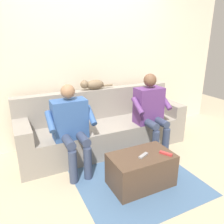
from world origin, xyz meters
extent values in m
plane|color=tan|center=(0.00, 0.60, 0.00)|extent=(8.00, 8.00, 0.00)
cube|color=beige|center=(0.00, -0.61, 1.38)|extent=(5.05, 0.06, 2.76)
cube|color=gray|center=(0.00, 0.00, 0.20)|extent=(2.09, 0.57, 0.41)
cube|color=gray|center=(0.00, -0.37, 0.43)|extent=(2.49, 0.16, 0.87)
cube|color=gray|center=(-1.15, 0.00, 0.30)|extent=(0.20, 0.57, 0.60)
cube|color=gray|center=(1.15, 0.00, 0.30)|extent=(0.20, 0.57, 0.60)
cube|color=#4C3828|center=(0.00, 0.91, 0.19)|extent=(0.71, 0.43, 0.38)
cube|color=#5B3370|center=(-0.59, 0.17, 0.67)|extent=(0.40, 0.24, 0.53)
sphere|color=brown|center=(-0.59, 0.17, 1.05)|extent=(0.18, 0.18, 0.18)
cylinder|color=#333D56|center=(-0.68, 0.33, 0.46)|extent=(0.11, 0.33, 0.11)
cylinder|color=#333D56|center=(-0.50, 0.33, 0.46)|extent=(0.11, 0.33, 0.11)
cylinder|color=#333D56|center=(-0.68, 0.50, 0.20)|extent=(0.10, 0.10, 0.41)
cylinder|color=#333D56|center=(-0.50, 0.50, 0.20)|extent=(0.10, 0.10, 0.41)
cylinder|color=#5B3370|center=(-0.83, 0.25, 0.72)|extent=(0.08, 0.27, 0.22)
cylinder|color=#5B3370|center=(-0.35, 0.25, 0.72)|extent=(0.08, 0.27, 0.22)
cube|color=#335693|center=(0.59, 0.17, 0.66)|extent=(0.43, 0.22, 0.50)
sphere|color=#936B4C|center=(0.59, 0.17, 1.01)|extent=(0.17, 0.17, 0.17)
cylinder|color=#333D56|center=(0.50, 0.35, 0.46)|extent=(0.11, 0.36, 0.11)
cylinder|color=#333D56|center=(0.68, 0.35, 0.46)|extent=(0.11, 0.36, 0.11)
cylinder|color=#333D56|center=(0.50, 0.53, 0.20)|extent=(0.10, 0.10, 0.41)
cylinder|color=#333D56|center=(0.68, 0.53, 0.20)|extent=(0.10, 0.10, 0.41)
cylinder|color=#335693|center=(0.34, 0.25, 0.70)|extent=(0.08, 0.27, 0.22)
cylinder|color=#335693|center=(0.84, 0.25, 0.70)|extent=(0.08, 0.27, 0.22)
ellipsoid|color=#756047|center=(0.03, -0.37, 0.94)|extent=(0.28, 0.15, 0.15)
sphere|color=#756047|center=(0.20, -0.37, 0.96)|extent=(0.12, 0.12, 0.12)
cone|color=#756047|center=(0.19, -0.40, 1.01)|extent=(0.04, 0.04, 0.04)
cone|color=#756047|center=(0.19, -0.33, 1.01)|extent=(0.04, 0.04, 0.04)
cylinder|color=#756047|center=(-0.17, -0.37, 0.91)|extent=(0.18, 0.03, 0.03)
cube|color=gray|center=(0.00, 0.94, 0.39)|extent=(0.14, 0.09, 0.02)
cube|color=#B73333|center=(-0.25, 1.02, 0.39)|extent=(0.10, 0.14, 0.02)
cube|color=#426084|center=(0.00, 0.78, 0.00)|extent=(1.38, 1.37, 0.01)
camera|label=1|loc=(1.25, 2.70, 1.63)|focal=35.33mm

